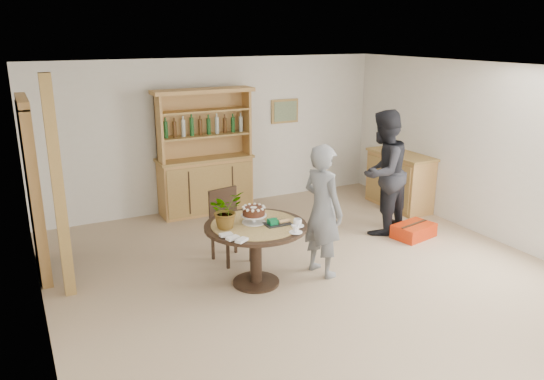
{
  "coord_description": "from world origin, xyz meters",
  "views": [
    {
      "loc": [
        -3.1,
        -4.77,
        2.91
      ],
      "look_at": [
        -0.33,
        0.74,
        1.05
      ],
      "focal_mm": 35.0,
      "sensor_mm": 36.0,
      "label": 1
    }
  ],
  "objects": [
    {
      "name": "coffee_cup_a",
      "position": [
        -0.28,
        0.19,
        0.8
      ],
      "size": [
        0.15,
        0.15,
        0.09
      ],
      "color": "white",
      "rests_on": "dining_table"
    },
    {
      "name": "gift_tray",
      "position": [
        -0.46,
        0.35,
        0.79
      ],
      "size": [
        0.3,
        0.2,
        0.08
      ],
      "color": "black",
      "rests_on": "dining_table"
    },
    {
      "name": "pine_post",
      "position": [
        -2.7,
        1.2,
        1.25
      ],
      "size": [
        0.12,
        0.12,
        2.5
      ],
      "primitive_type": "cube",
      "color": "#AD8949",
      "rests_on": "ground"
    },
    {
      "name": "adult_person",
      "position": [
        1.72,
        1.19,
        0.92
      ],
      "size": [
        1.1,
        1.0,
        1.84
      ],
      "primitive_type": "imported",
      "rotation": [
        0.0,
        0.0,
        3.56
      ],
      "color": "black",
      "rests_on": "ground"
    },
    {
      "name": "hutch",
      "position": [
        -0.3,
        3.24,
        0.69
      ],
      "size": [
        1.62,
        0.54,
        2.04
      ],
      "color": "tan",
      "rests_on": "ground"
    },
    {
      "name": "red_suitcase",
      "position": [
        2.02,
        0.78,
        0.1
      ],
      "size": [
        0.67,
        0.52,
        0.21
      ],
      "rotation": [
        0.0,
        0.0,
        0.21
      ],
      "color": "red",
      "rests_on": "ground"
    },
    {
      "name": "dining_table",
      "position": [
        -0.68,
        0.47,
        0.6
      ],
      "size": [
        1.2,
        1.2,
        0.76
      ],
      "color": "black",
      "rests_on": "ground"
    },
    {
      "name": "room_shell",
      "position": [
        0.0,
        0.01,
        1.74
      ],
      "size": [
        6.04,
        7.04,
        2.52
      ],
      "color": "white",
      "rests_on": "ground"
    },
    {
      "name": "teen_boy",
      "position": [
        0.17,
        0.37,
        0.82
      ],
      "size": [
        0.51,
        0.67,
        1.65
      ],
      "primitive_type": "imported",
      "rotation": [
        0.0,
        0.0,
        1.79
      ],
      "color": "slate",
      "rests_on": "ground"
    },
    {
      "name": "birthday_cake",
      "position": [
        -0.68,
        0.52,
        0.88
      ],
      "size": [
        0.3,
        0.3,
        0.2
      ],
      "color": "white",
      "rests_on": "dining_table"
    },
    {
      "name": "sideboard",
      "position": [
        2.74,
        2.0,
        0.47
      ],
      "size": [
        0.54,
        1.26,
        0.94
      ],
      "color": "tan",
      "rests_on": "ground"
    },
    {
      "name": "dining_chair",
      "position": [
        -0.69,
        1.3,
        0.54
      ],
      "size": [
        0.49,
        0.49,
        0.95
      ],
      "rotation": [
        0.0,
        0.0,
        0.2
      ],
      "color": "black",
      "rests_on": "ground"
    },
    {
      "name": "flower_vase",
      "position": [
        -1.03,
        0.52,
        0.97
      ],
      "size": [
        0.47,
        0.44,
        0.42
      ],
      "primitive_type": "imported",
      "rotation": [
        0.0,
        0.0,
        0.35
      ],
      "color": "#3F7233",
      "rests_on": "dining_table"
    },
    {
      "name": "doorway",
      "position": [
        -2.93,
        2.0,
        1.11
      ],
      "size": [
        0.13,
        1.1,
        2.18
      ],
      "color": "black",
      "rests_on": "ground"
    },
    {
      "name": "coffee_cup_b",
      "position": [
        -0.4,
        0.02,
        0.79
      ],
      "size": [
        0.15,
        0.15,
        0.08
      ],
      "color": "white",
      "rests_on": "dining_table"
    },
    {
      "name": "ground",
      "position": [
        0.0,
        0.0,
        0.0
      ],
      "size": [
        7.0,
        7.0,
        0.0
      ],
      "primitive_type": "plane",
      "color": "tan",
      "rests_on": "ground"
    },
    {
      "name": "napkins",
      "position": [
        -1.09,
        0.16,
        0.77
      ],
      "size": [
        0.24,
        0.33,
        0.03
      ],
      "color": "white",
      "rests_on": "dining_table"
    }
  ]
}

